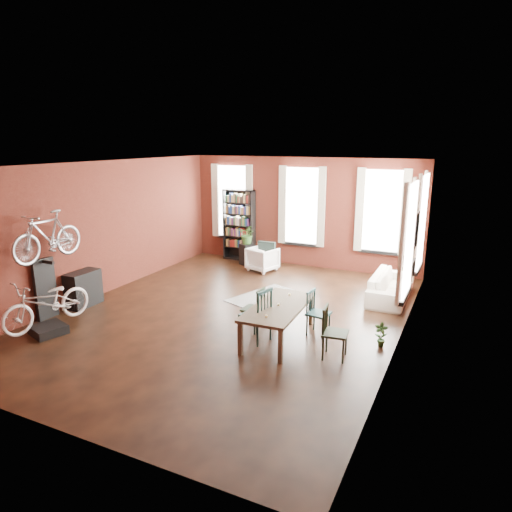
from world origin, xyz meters
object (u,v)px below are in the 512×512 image
Objects in this scene: dining_chair_c at (335,333)px; dining_chair_a at (256,315)px; white_armchair at (263,258)px; bookshelf at (239,225)px; bicycle_floor at (45,281)px; dining_chair_d at (319,313)px; dining_table at (278,322)px; dining_chair_b at (253,309)px; bike_trainer at (48,330)px; console_table at (83,289)px; plant_stand at (246,254)px; cream_sofa at (391,282)px.

dining_chair_a is at bearing 81.69° from dining_chair_c.
bookshelf is at bearing -19.33° from white_armchair.
dining_chair_d is at bearing 33.25° from bicycle_floor.
bicycle_floor is at bearing 98.38° from dining_chair_c.
dining_table is 2.29× the size of dining_chair_b.
dining_table is 4.66m from white_armchair.
bike_trainer is 0.73× the size of console_table.
dining_table is at bearing 134.45° from white_armchair.
console_table is 1.26× the size of plant_stand.
dining_chair_d is 5.26m from bicycle_floor.
cream_sofa reaches higher than dining_table.
cream_sofa is (0.35, 3.55, -0.05)m from dining_chair_c.
white_armchair is at bearing -157.09° from dining_chair_b.
dining_chair_d is 5.35m from plant_stand.
dining_chair_a is 4.06m from bicycle_floor.
bookshelf is (-3.41, 4.95, 0.77)m from dining_table.
bookshelf is 5.40m from console_table.
plant_stand is (1.20, 6.22, 0.23)m from bike_trainer.
bicycle_floor is (0.59, -1.46, 0.67)m from console_table.
console_table is (-5.88, 0.05, -0.06)m from dining_chair_c.
dining_chair_b is 0.39× the size of bookshelf.
white_armchair is 0.36× the size of cream_sofa.
bookshelf is 6.80m from bike_trainer.
dining_chair_a reaches higher than white_armchair.
console_table is (-2.48, -4.35, 0.02)m from white_armchair.
console_table is 0.44× the size of bicycle_floor.
cream_sofa is at bearing -15.50° from plant_stand.
dining_chair_b is 4.01m from bicycle_floor.
dining_chair_a is 0.55m from dining_chair_b.
plant_stand is 6.36m from bicycle_floor.
dining_chair_b is 4.87m from plant_stand.
plant_stand is 0.35× the size of bicycle_floor.
dining_chair_c is 6.32m from plant_stand.
dining_chair_b reaches higher than console_table.
dining_table reaches higher than bike_trainer.
dining_chair_c is 1.22× the size of white_armchair.
dining_chair_a is 1.21× the size of dining_chair_b.
dining_chair_d is 6.04m from bookshelf.
bike_trainer is (-1.92, -5.83, -0.29)m from white_armchair.
bicycle_floor is (-4.10, -1.71, 0.74)m from dining_table.
bookshelf is 1.22× the size of bicycle_floor.
dining_chair_b is 3.74m from cream_sofa.
bicycle_floor is at bearing -100.59° from plant_stand.
dining_chair_b is at bearing 28.91° from bike_trainer.
dining_chair_c is 0.42× the size of bookshelf.
dining_chair_d reaches higher than dining_chair_b.
white_armchair is (-1.87, 4.36, -0.14)m from dining_chair_a.
dining_chair_d is 4.58m from white_armchair.
dining_chair_a is at bearing -0.07° from console_table.
dining_chair_a is at bearing 21.28° from bike_trainer.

